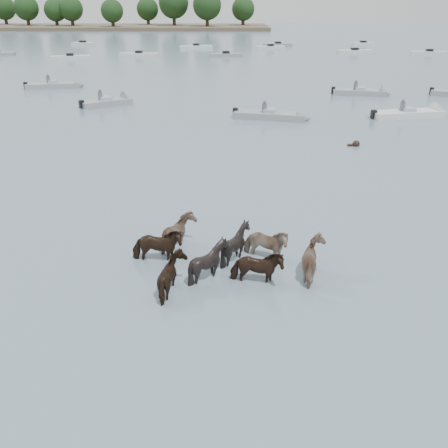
{
  "coord_description": "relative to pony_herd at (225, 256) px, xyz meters",
  "views": [
    {
      "loc": [
        -1.62,
        -13.04,
        7.84
      ],
      "look_at": [
        -1.78,
        1.77,
        1.1
      ],
      "focal_mm": 39.36,
      "sensor_mm": 36.0,
      "label": 1
    }
  ],
  "objects": [
    {
      "name": "pony_herd",
      "position": [
        0.0,
        0.0,
        0.0
      ],
      "size": [
        6.71,
        4.46,
        1.46
      ],
      "color": "black",
      "rests_on": "ground"
    },
    {
      "name": "motorboat_d",
      "position": [
        14.04,
        22.83,
        -0.21
      ],
      "size": [
        6.07,
        2.86,
        1.92
      ],
      "rotation": [
        0.0,
        0.0,
        0.22
      ],
      "color": "silver",
      "rests_on": "ground"
    },
    {
      "name": "distant_flotilla",
      "position": [
        2.88,
        71.74,
        -0.18
      ],
      "size": [
        108.39,
        28.37,
        0.93
      ],
      "color": "silver",
      "rests_on": "ground"
    },
    {
      "name": "motorboat_c",
      "position": [
        12.79,
        32.03,
        -0.21
      ],
      "size": [
        5.43,
        2.52,
        1.92
      ],
      "rotation": [
        0.0,
        0.0,
        -0.19
      ],
      "color": "gray",
      "rests_on": "ground"
    },
    {
      "name": "motorboat_a",
      "position": [
        -9.44,
        27.27,
        -0.21
      ],
      "size": [
        4.61,
        3.92,
        1.92
      ],
      "rotation": [
        0.0,
        0.0,
        0.62
      ],
      "color": "gray",
      "rests_on": "ground"
    },
    {
      "name": "motorboat_b",
      "position": [
        3.84,
        21.88,
        -0.21
      ],
      "size": [
        5.81,
        2.91,
        1.92
      ],
      "rotation": [
        0.0,
        0.0,
        -0.25
      ],
      "color": "gray",
      "rests_on": "ground"
    },
    {
      "name": "shoreline",
      "position": [
        -68.25,
        149.22,
        0.06
      ],
      "size": [
        160.0,
        30.0,
        1.0
      ],
      "primitive_type": "cube",
      "color": "#4C4233",
      "rests_on": "ground"
    },
    {
      "name": "ground",
      "position": [
        1.75,
        -0.78,
        -0.44
      ],
      "size": [
        400.0,
        400.0,
        0.0
      ],
      "primitive_type": "plane",
      "color": "slate",
      "rests_on": "ground"
    },
    {
      "name": "swimming_pony",
      "position": [
        7.62,
        14.7,
        -0.34
      ],
      "size": [
        0.72,
        0.44,
        0.44
      ],
      "color": "black",
      "rests_on": "ground"
    },
    {
      "name": "motorboat_f",
      "position": [
        -16.54,
        35.95,
        -0.21
      ],
      "size": [
        5.81,
        2.84,
        1.92
      ],
      "rotation": [
        0.0,
        0.0,
        0.23
      ],
      "color": "gray",
      "rests_on": "ground"
    }
  ]
}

